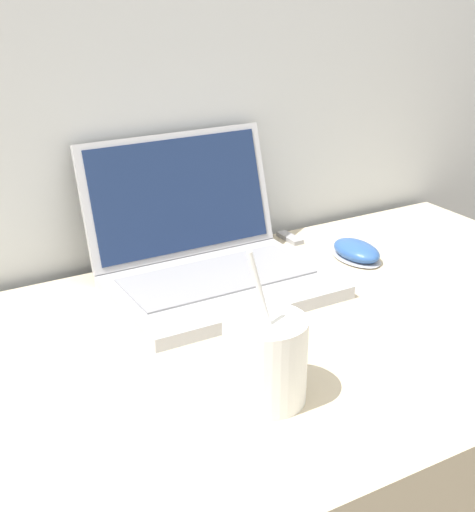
{
  "coord_description": "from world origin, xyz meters",
  "views": [
    {
      "loc": [
        -0.42,
        -0.41,
        1.24
      ],
      "look_at": [
        0.06,
        0.41,
        0.85
      ],
      "focal_mm": 50.0,
      "sensor_mm": 36.0,
      "label": 1
    }
  ],
  "objects_px": {
    "computer_mouse": "(356,252)",
    "laptop": "(207,254)",
    "drink_cup": "(265,358)",
    "usb_stick": "(290,238)"
  },
  "relations": [
    {
      "from": "drink_cup",
      "to": "laptop",
      "type": "bearing_deg",
      "value": 73.66
    },
    {
      "from": "laptop",
      "to": "usb_stick",
      "type": "bearing_deg",
      "value": 21.64
    },
    {
      "from": "drink_cup",
      "to": "computer_mouse",
      "type": "height_order",
      "value": "drink_cup"
    },
    {
      "from": "laptop",
      "to": "usb_stick",
      "type": "distance_m",
      "value": 0.23
    },
    {
      "from": "computer_mouse",
      "to": "laptop",
      "type": "bearing_deg",
      "value": 170.17
    },
    {
      "from": "computer_mouse",
      "to": "usb_stick",
      "type": "bearing_deg",
      "value": 110.33
    },
    {
      "from": "computer_mouse",
      "to": "usb_stick",
      "type": "height_order",
      "value": "computer_mouse"
    },
    {
      "from": "laptop",
      "to": "computer_mouse",
      "type": "bearing_deg",
      "value": -9.83
    },
    {
      "from": "laptop",
      "to": "drink_cup",
      "type": "height_order",
      "value": "laptop"
    },
    {
      "from": "laptop",
      "to": "usb_stick",
      "type": "relative_size",
      "value": 5.43
    }
  ]
}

